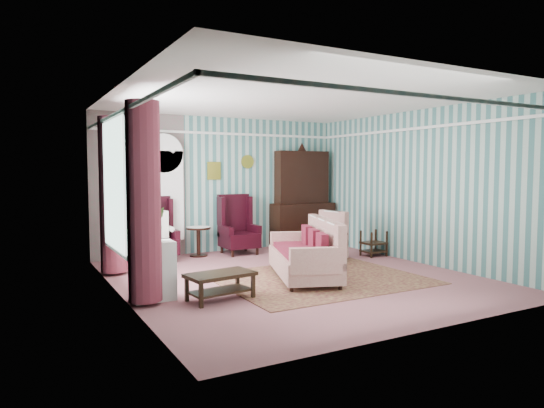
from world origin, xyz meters
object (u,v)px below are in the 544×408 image
dresser_hutch (303,195)px  nest_table (374,243)px  floral_armchair (322,234)px  coffee_table (220,286)px  round_side_table (198,242)px  wingback_left (157,229)px  bookcase (163,202)px  sofa (304,250)px  seated_woman (157,231)px  plant_stand (153,271)px  wingback_right (239,224)px

dresser_hutch → nest_table: (0.57, -1.82, -0.91)m
floral_armchair → coffee_table: size_ratio=1.18×
round_side_table → coffee_table: round_side_table is taller
nest_table → wingback_left: bearing=159.2°
bookcase → floral_armchair: (2.54, -1.94, -0.58)m
round_side_table → sofa: bearing=-73.9°
seated_woman → nest_table: (4.07, -1.55, -0.32)m
sofa → coffee_table: sofa is taller
round_side_table → floral_armchair: bearing=-42.0°
round_side_table → plant_stand: bearing=-120.4°
floral_armchair → dresser_hutch: bearing=-29.5°
dresser_hutch → seated_woman: size_ratio=2.00×
seated_woman → round_side_table: (0.90, 0.15, -0.29)m
seated_woman → round_side_table: size_ratio=1.97×
floral_armchair → plant_stand: bearing=100.5°
seated_woman → sofa: 3.11m
dresser_hutch → seated_woman: dresser_hutch is taller
wingback_right → sofa: wingback_right is taller
wingback_left → plant_stand: (-0.80, -2.75, -0.22)m
wingback_left → nest_table: (4.07, -1.55, -0.35)m
wingback_right → round_side_table: 0.92m
bookcase → sofa: 3.39m
bookcase → nest_table: size_ratio=4.15×
wingback_right → round_side_table: wingback_right is taller
seated_woman → floral_armchair: bearing=-29.1°
wingback_left → round_side_table: 0.97m
floral_armchair → nest_table: bearing=-98.1°
round_side_table → nest_table: size_ratio=1.11×
bookcase → nest_table: (3.82, -1.94, -0.85)m
round_side_table → plant_stand: 3.36m
sofa → plant_stand: bearing=113.3°
coffee_table → wingback_right: bearing=61.1°
seated_woman → sofa: bearing=-57.0°
bookcase → plant_stand: bearing=-108.5°
wingback_left → wingback_right: 1.75m
dresser_hutch → wingback_left: (-3.50, -0.27, -0.55)m
bookcase → coffee_table: (-0.25, -3.56, -0.93)m
wingback_right → nest_table: wingback_right is taller
bookcase → wingback_left: (-0.25, -0.39, -0.50)m
sofa → floral_armchair: size_ratio=1.81×
bookcase → seated_woman: (-0.25, -0.39, -0.53)m
bookcase → dresser_hutch: (3.25, -0.12, 0.06)m
plant_stand → coffee_table: size_ratio=0.87×
bookcase → plant_stand: bookcase is taller
round_side_table → wingback_left: bearing=-170.5°
wingback_left → wingback_right: (1.75, 0.00, 0.00)m
wingback_right → plant_stand: (-2.55, -2.75, -0.22)m
bookcase → sofa: size_ratio=1.15×
coffee_table → dresser_hutch: bearing=44.5°
wingback_left → nest_table: 4.37m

